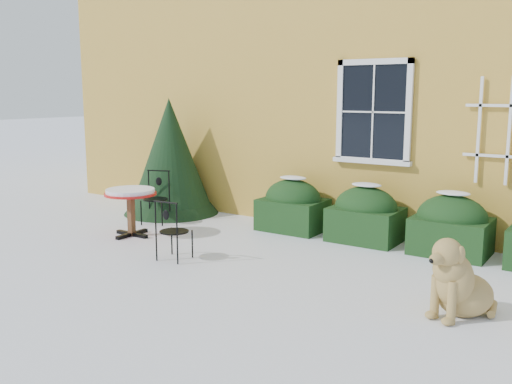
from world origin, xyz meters
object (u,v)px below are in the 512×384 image
Objects in this scene: bistro_table at (131,197)px; evergreen_shrub at (171,167)px; patio_chair_near at (173,230)px; dog at (457,284)px; patio_chair_far at (156,197)px.

evergreen_shrub is at bearing 111.76° from bistro_table.
dog reaches higher than patio_chair_near.
patio_chair_near is 0.90× the size of dog.
evergreen_shrub is 2.58× the size of patio_chair_near.
evergreen_shrub is at bearing 91.87° from patio_chair_far.
bistro_table is at bearing -29.45° from patio_chair_near.
evergreen_shrub reaches higher than patio_chair_far.
patio_chair_far is (-0.33, 0.91, -0.18)m from bistro_table.
bistro_table is at bearing -163.39° from dog.
bistro_table is at bearing -68.24° from evergreen_shrub.
patio_chair_near is (2.13, -2.32, -0.45)m from evergreen_shrub.
evergreen_shrub is at bearing -53.46° from patio_chair_near.
bistro_table is 0.90× the size of patio_chair_far.
patio_chair_near is 0.92× the size of patio_chair_far.
patio_chair_far reaches higher than patio_chair_near.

